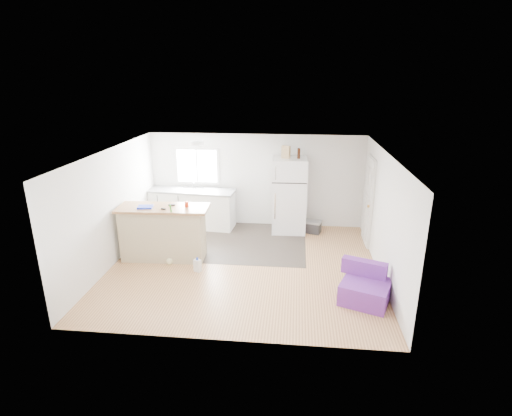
{
  "coord_description": "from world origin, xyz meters",
  "views": [
    {
      "loc": [
        1.01,
        -7.51,
        3.82
      ],
      "look_at": [
        0.18,
        0.7,
        1.05
      ],
      "focal_mm": 28.0,
      "sensor_mm": 36.0,
      "label": 1
    }
  ],
  "objects": [
    {
      "name": "kitchen_cabinets",
      "position": [
        -1.64,
        2.16,
        0.51
      ],
      "size": [
        2.28,
        0.89,
        1.29
      ],
      "rotation": [
        0.0,
        0.0,
        -0.09
      ],
      "color": "white",
      "rests_on": "floor"
    },
    {
      "name": "blue_tray",
      "position": [
        -2.09,
        0.12,
        1.19
      ],
      "size": [
        0.33,
        0.27,
        0.04
      ],
      "primitive_type": "cube",
      "rotation": [
        0.0,
        0.0,
        0.16
      ],
      "color": "#152AC7",
      "rests_on": "peninsula"
    },
    {
      "name": "interior_door",
      "position": [
        2.72,
        1.55,
        1.02
      ],
      "size": [
        0.11,
        0.92,
        2.1
      ],
      "color": "white",
      "rests_on": "right_wall"
    },
    {
      "name": "room",
      "position": [
        0.0,
        0.0,
        1.2
      ],
      "size": [
        5.51,
        5.01,
        2.41
      ],
      "color": "#9D6642",
      "rests_on": "ground"
    },
    {
      "name": "bottle_right",
      "position": [
        1.08,
        2.03,
        2.02
      ],
      "size": [
        0.08,
        0.08,
        0.25
      ],
      "primitive_type": "cylinder",
      "rotation": [
        0.0,
        0.0,
        -0.23
      ],
      "color": "#361709",
      "rests_on": "refrigerator"
    },
    {
      "name": "cleaner_jug",
      "position": [
        -0.91,
        -0.36,
        0.13
      ],
      "size": [
        0.16,
        0.14,
        0.31
      ],
      "rotation": [
        0.0,
        0.0,
        -0.38
      ],
      "color": "white",
      "rests_on": "floor"
    },
    {
      "name": "tool_b",
      "position": [
        -1.68,
        0.05,
        1.19
      ],
      "size": [
        0.11,
        0.06,
        0.03
      ],
      "primitive_type": "cube",
      "rotation": [
        0.0,
        0.0,
        -0.25
      ],
      "color": "black",
      "rests_on": "peninsula"
    },
    {
      "name": "red_cup",
      "position": [
        -1.24,
        0.26,
        1.23
      ],
      "size": [
        0.1,
        0.1,
        0.12
      ],
      "primitive_type": "cylinder",
      "rotation": [
        0.0,
        0.0,
        0.28
      ],
      "color": "red",
      "rests_on": "peninsula"
    },
    {
      "name": "tool_a",
      "position": [
        -1.58,
        0.32,
        1.19
      ],
      "size": [
        0.14,
        0.05,
        0.03
      ],
      "primitive_type": "cube",
      "rotation": [
        0.0,
        0.0,
        0.01
      ],
      "color": "black",
      "rests_on": "peninsula"
    },
    {
      "name": "cooler",
      "position": [
        1.49,
        2.0,
        0.16
      ],
      "size": [
        0.48,
        0.39,
        0.32
      ],
      "rotation": [
        0.0,
        0.0,
        -0.29
      ],
      "color": "#2A2A2C",
      "rests_on": "floor"
    },
    {
      "name": "peninsula",
      "position": [
        -1.77,
        0.21,
        0.59
      ],
      "size": [
        1.94,
        0.81,
        1.17
      ],
      "rotation": [
        0.0,
        0.0,
        0.04
      ],
      "color": "tan",
      "rests_on": "floor"
    },
    {
      "name": "refrigerator",
      "position": [
        0.87,
        2.09,
        0.95
      ],
      "size": [
        0.86,
        0.82,
        1.89
      ],
      "rotation": [
        0.0,
        0.0,
        0.03
      ],
      "color": "white",
      "rests_on": "floor"
    },
    {
      "name": "vinyl_zone",
      "position": [
        -0.73,
        1.25,
        0.0
      ],
      "size": [
        4.05,
        2.5,
        0.0
      ],
      "primitive_type": "cube",
      "color": "#322A25",
      "rests_on": "floor"
    },
    {
      "name": "mop",
      "position": [
        -1.55,
        -0.07,
        0.23
      ],
      "size": [
        0.23,
        0.38,
        1.35
      ],
      "rotation": [
        0.0,
        0.0,
        -0.08
      ],
      "color": "green",
      "rests_on": "floor"
    },
    {
      "name": "bottle_left",
      "position": [
        1.08,
        2.04,
        2.02
      ],
      "size": [
        0.08,
        0.08,
        0.25
      ],
      "primitive_type": "cylinder",
      "rotation": [
        0.0,
        0.0,
        -0.18
      ],
      "color": "#361709",
      "rests_on": "refrigerator"
    },
    {
      "name": "purple_seat",
      "position": [
        2.3,
        -1.12,
        0.24
      ],
      "size": [
        1.02,
        1.01,
        0.66
      ],
      "rotation": [
        0.0,
        0.0,
        -0.37
      ],
      "color": "#6F309E",
      "rests_on": "floor"
    },
    {
      "name": "window",
      "position": [
        -1.55,
        2.49,
        1.55
      ],
      "size": [
        1.18,
        0.06,
        0.98
      ],
      "color": "white",
      "rests_on": "back_wall"
    },
    {
      "name": "cardboard_box",
      "position": [
        0.77,
        2.04,
        2.04
      ],
      "size": [
        0.22,
        0.16,
        0.3
      ],
      "primitive_type": "cube",
      "rotation": [
        0.0,
        0.0,
        -0.36
      ],
      "color": "tan",
      "rests_on": "refrigerator"
    },
    {
      "name": "ceiling_fixture",
      "position": [
        -1.2,
        1.2,
        2.36
      ],
      "size": [
        0.3,
        0.3,
        0.07
      ],
      "primitive_type": "cylinder",
      "color": "white",
      "rests_on": "ceiling"
    }
  ]
}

